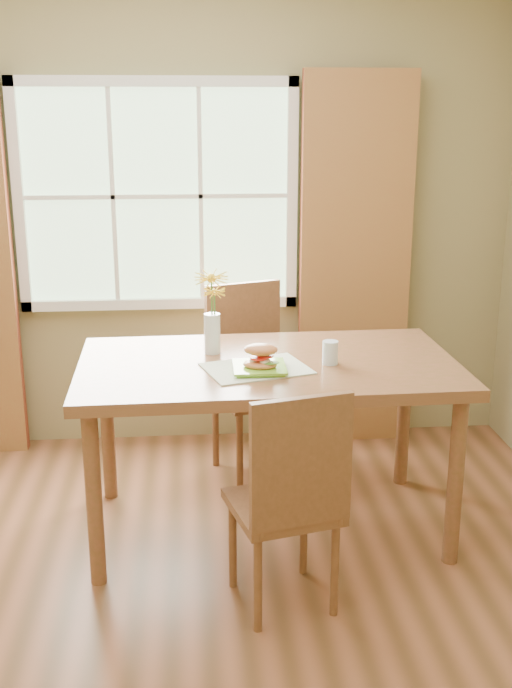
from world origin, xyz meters
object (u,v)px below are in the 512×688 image
at_px(dining_table, 268,380).
at_px(water_glass, 330,353).
at_px(croissant_sandwich, 261,357).
at_px(chair_near, 291,494).
at_px(chair_far, 250,370).
at_px(flower_vase, 212,305).

xyz_separation_m(dining_table, water_glass, (0.28, -0.06, 0.14)).
distance_m(croissant_sandwich, water_glass, 0.35).
relative_size(chair_near, croissant_sandwich, 5.55).
distance_m(chair_far, flower_vase, 0.78).
xyz_separation_m(chair_near, croissant_sandwich, (-0.07, 0.54, 0.40)).
xyz_separation_m(chair_near, flower_vase, (-0.27, 0.86, 0.56)).
distance_m(dining_table, croissant_sandwich, 0.23).
height_order(dining_table, croissant_sandwich, croissant_sandwich).
distance_m(chair_far, water_glass, 0.89).
bearing_deg(flower_vase, chair_near, -72.47).
xyz_separation_m(chair_far, water_glass, (0.31, -0.76, 0.33)).
bearing_deg(dining_table, chair_near, -89.58).
relative_size(dining_table, chair_far, 1.67).
relative_size(water_glass, flower_vase, 0.27).
distance_m(chair_far, croissant_sandwich, 0.93).
height_order(dining_table, chair_near, chair_near).
distance_m(dining_table, water_glass, 0.32).
bearing_deg(chair_near, flower_vase, 93.35).
bearing_deg(dining_table, flower_vase, 146.43).
xyz_separation_m(chair_far, croissant_sandwich, (-0.02, -0.86, 0.35)).
bearing_deg(chair_near, chair_far, 77.88).
distance_m(chair_near, chair_far, 1.41).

